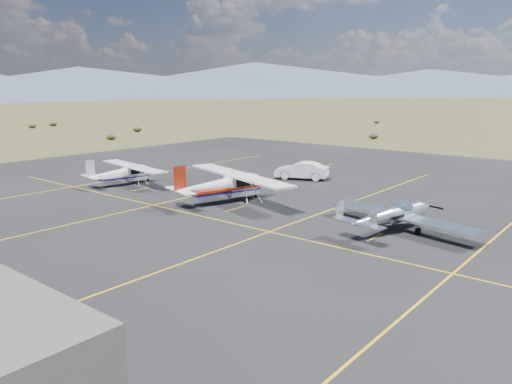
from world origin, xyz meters
TOP-DOWN VIEW (x-y plane):
  - ground at (0.00, 0.00)m, footprint 1600.00×1600.00m
  - apron at (0.00, 7.00)m, footprint 72.00×72.00m
  - aircraft_low_wing at (-1.09, -3.82)m, footprint 7.46×10.25m
  - aircraft_cessna at (-1.79, 9.52)m, footprint 8.31×12.30m
  - aircraft_plain at (-2.51, 21.30)m, footprint 6.07×9.94m
  - sedan at (9.91, 10.45)m, footprint 3.55×5.36m

SIDE VIEW (x-z plane):
  - ground at x=0.00m, z-range 0.00..0.00m
  - apron at x=0.00m, z-range -0.01..0.01m
  - sedan at x=9.91m, z-range 0.01..1.68m
  - aircraft_low_wing at x=-1.09m, z-range -0.05..2.17m
  - aircraft_plain at x=-2.51m, z-range -0.14..2.37m
  - aircraft_cessna at x=-1.79m, z-range -0.18..2.96m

